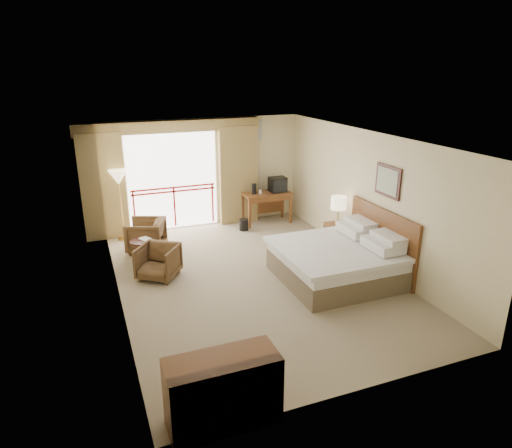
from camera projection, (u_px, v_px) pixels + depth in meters
name	position (u px, v px, depth m)	size (l,w,h in m)	color
floor	(254.00, 278.00, 8.85)	(7.00, 7.00, 0.00)	gray
ceiling	(254.00, 138.00, 7.96)	(7.00, 7.00, 0.00)	white
wall_back	(204.00, 173.00, 11.48)	(5.00, 5.00, 0.00)	beige
wall_front	(362.00, 297.00, 5.33)	(5.00, 5.00, 0.00)	beige
wall_left	(113.00, 229.00, 7.55)	(7.00, 7.00, 0.00)	beige
wall_right	(368.00, 198.00, 9.27)	(7.00, 7.00, 0.00)	beige
balcony_door	(173.00, 181.00, 11.24)	(2.40, 2.40, 0.00)	white
balcony_railing	(174.00, 197.00, 11.35)	(2.09, 0.03, 1.02)	#A4180E
curtain_left	(103.00, 187.00, 10.54)	(1.00, 0.26, 2.50)	olive
curtain_right	(238.00, 175.00, 11.68)	(1.00, 0.26, 2.50)	olive
valance	(170.00, 126.00, 10.71)	(4.40, 0.22, 0.28)	olive
hvac_vent	(252.00, 130.00, 11.58)	(0.50, 0.04, 0.50)	silver
bed	(338.00, 261.00, 8.71)	(2.13, 2.06, 0.97)	brown
headboard	(382.00, 241.00, 8.96)	(0.06, 2.10, 1.30)	#572D15
framed_art	(388.00, 181.00, 8.56)	(0.04, 0.72, 0.60)	black
nightstand	(338.00, 238.00, 10.00)	(0.45, 0.54, 0.64)	#572D15
table_lamp	(339.00, 203.00, 9.78)	(0.34, 0.34, 0.60)	tan
phone	(340.00, 225.00, 9.73)	(0.17, 0.13, 0.08)	black
desk	(266.00, 199.00, 11.83)	(1.24, 0.60, 0.81)	#572D15
tv	(278.00, 185.00, 11.76)	(0.42, 0.34, 0.38)	black
coffee_maker	(254.00, 189.00, 11.56)	(0.12, 0.12, 0.27)	black
cup	(260.00, 192.00, 11.60)	(0.08, 0.08, 0.11)	white
wastebasket	(244.00, 225.00, 11.39)	(0.23, 0.23, 0.29)	black
armchair_far	(147.00, 251.00, 10.17)	(0.77, 0.79, 0.72)	#442D1A
armchair_near	(159.00, 277.00, 8.89)	(0.71, 0.73, 0.66)	#442D1A
side_table	(142.00, 248.00, 9.41)	(0.46, 0.46, 0.50)	black
book	(141.00, 241.00, 9.35)	(0.18, 0.25, 0.02)	white
floor_lamp	(118.00, 180.00, 10.36)	(0.43, 0.43, 1.68)	tan
dresser	(223.00, 391.00, 5.15)	(1.28, 0.54, 0.85)	#572D15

